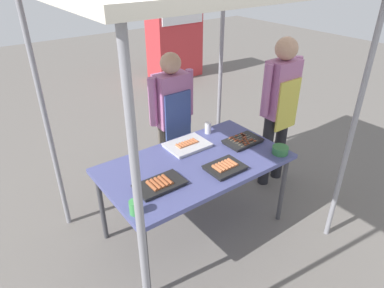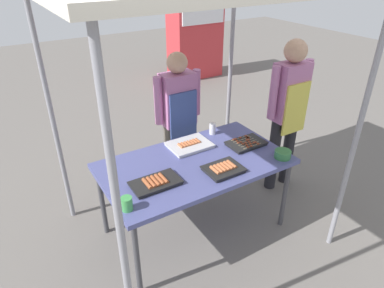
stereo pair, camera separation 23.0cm
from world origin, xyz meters
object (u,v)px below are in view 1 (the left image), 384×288
(drink_cup_by_wok, at_px, (208,128))
(tray_spring_rolls, at_px, (187,145))
(customer_nearby, at_px, (280,102))
(condiment_bowl, at_px, (280,150))
(neighbor_stall_left, at_px, (175,37))
(stall_table, at_px, (195,167))
(vendor_woman, at_px, (172,113))
(tray_pork_links, at_px, (225,167))
(tray_meat_skewers, at_px, (243,141))
(tray_grilled_sausages, at_px, (160,185))
(drink_cup_near_edge, at_px, (135,207))

(drink_cup_by_wok, bearing_deg, tray_spring_rolls, -162.53)
(customer_nearby, bearing_deg, condiment_bowl, -136.94)
(tray_spring_rolls, height_order, neighbor_stall_left, neighbor_stall_left)
(stall_table, distance_m, customer_nearby, 1.22)
(customer_nearby, relative_size, neighbor_stall_left, 1.01)
(tray_spring_rolls, height_order, vendor_woman, vendor_woman)
(tray_pork_links, distance_m, neighbor_stall_left, 4.82)
(tray_meat_skewers, height_order, drink_cup_by_wok, drink_cup_by_wok)
(tray_grilled_sausages, height_order, neighbor_stall_left, neighbor_stall_left)
(stall_table, distance_m, tray_pork_links, 0.28)
(tray_grilled_sausages, relative_size, condiment_bowl, 2.66)
(tray_meat_skewers, relative_size, vendor_woman, 0.23)
(tray_meat_skewers, bearing_deg, vendor_woman, 114.05)
(tray_grilled_sausages, height_order, condiment_bowl, condiment_bowl)
(tray_meat_skewers, xyz_separation_m, drink_cup_by_wok, (-0.14, 0.35, 0.04))
(tray_spring_rolls, bearing_deg, tray_grilled_sausages, -144.74)
(condiment_bowl, bearing_deg, customer_nearby, 43.06)
(tray_grilled_sausages, distance_m, condiment_bowl, 1.15)
(tray_pork_links, height_order, drink_cup_by_wok, drink_cup_by_wok)
(stall_table, bearing_deg, tray_meat_skewers, 0.42)
(neighbor_stall_left, bearing_deg, tray_pork_links, -119.10)
(tray_meat_skewers, relative_size, drink_cup_by_wok, 3.10)
(stall_table, height_order, customer_nearby, customer_nearby)
(tray_meat_skewers, xyz_separation_m, tray_pork_links, (-0.44, -0.25, 0.00))
(tray_pork_links, distance_m, condiment_bowl, 0.57)
(tray_meat_skewers, bearing_deg, customer_nearby, 10.97)
(tray_grilled_sausages, bearing_deg, tray_meat_skewers, 7.49)
(drink_cup_by_wok, bearing_deg, tray_meat_skewers, -67.87)
(tray_pork_links, distance_m, drink_cup_by_wok, 0.66)
(tray_grilled_sausages, xyz_separation_m, condiment_bowl, (1.13, -0.21, 0.01))
(tray_grilled_sausages, bearing_deg, tray_pork_links, -11.61)
(vendor_woman, xyz_separation_m, customer_nearby, (0.94, -0.59, 0.08))
(condiment_bowl, height_order, customer_nearby, customer_nearby)
(stall_table, relative_size, tray_spring_rolls, 4.18)
(tray_meat_skewers, bearing_deg, condiment_bowl, -69.32)
(stall_table, relative_size, tray_meat_skewers, 4.61)
(drink_cup_by_wok, bearing_deg, condiment_bowl, -68.59)
(drink_cup_near_edge, bearing_deg, tray_pork_links, 2.95)
(drink_cup_near_edge, relative_size, vendor_woman, 0.07)
(tray_meat_skewers, xyz_separation_m, tray_spring_rolls, (-0.47, 0.24, 0.00))
(condiment_bowl, distance_m, customer_nearby, 0.70)
(stall_table, distance_m, neighbor_stall_left, 4.67)
(vendor_woman, xyz_separation_m, neighbor_stall_left, (2.22, 3.25, -0.07))
(stall_table, relative_size, condiment_bowl, 11.16)
(vendor_woman, bearing_deg, tray_pork_links, 82.89)
(customer_nearby, height_order, neighbor_stall_left, customer_nearby)
(tray_grilled_sausages, xyz_separation_m, drink_cup_by_wok, (0.86, 0.48, 0.04))
(tray_spring_rolls, bearing_deg, stall_table, -110.51)
(tray_meat_skewers, bearing_deg, tray_grilled_sausages, -172.51)
(vendor_woman, relative_size, neighbor_stall_left, 0.94)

